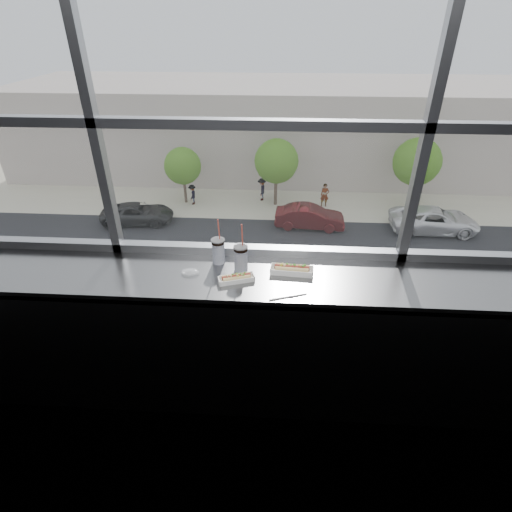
# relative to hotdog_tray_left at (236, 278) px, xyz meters

# --- Properties ---
(wall_back_lower) EXTENTS (6.00, 0.00, 6.00)m
(wall_back_lower) POSITION_rel_hotdog_tray_left_xyz_m (0.11, 0.34, -0.57)
(wall_back_lower) COLOR black
(wall_back_lower) RESTS_ON ground
(window_glass) EXTENTS (6.00, 0.00, 6.00)m
(window_glass) POSITION_rel_hotdog_tray_left_xyz_m (0.11, 0.36, 1.18)
(window_glass) COLOR silver
(window_glass) RESTS_ON ground
(window_mullions) EXTENTS (6.00, 0.08, 2.40)m
(window_mullions) POSITION_rel_hotdog_tray_left_xyz_m (0.11, 0.34, 1.18)
(window_mullions) COLOR gray
(window_mullions) RESTS_ON ground
(counter) EXTENTS (6.00, 0.55, 0.06)m
(counter) POSITION_rel_hotdog_tray_left_xyz_m (0.11, 0.07, -0.05)
(counter) COLOR gray
(counter) RESTS_ON ground
(counter_fascia) EXTENTS (6.00, 0.04, 1.04)m
(counter_fascia) POSITION_rel_hotdog_tray_left_xyz_m (0.11, -0.19, -0.57)
(counter_fascia) COLOR gray
(counter_fascia) RESTS_ON ground
(hotdog_tray_left) EXTENTS (0.24, 0.14, 0.06)m
(hotdog_tray_left) POSITION_rel_hotdog_tray_left_xyz_m (0.00, 0.00, 0.00)
(hotdog_tray_left) COLOR white
(hotdog_tray_left) RESTS_ON counter
(hotdog_tray_right) EXTENTS (0.29, 0.11, 0.07)m
(hotdog_tray_right) POSITION_rel_hotdog_tray_left_xyz_m (0.35, 0.12, 0.01)
(hotdog_tray_right) COLOR white
(hotdog_tray_right) RESTS_ON counter
(soda_cup_left) EXTENTS (0.09, 0.09, 0.34)m
(soda_cup_left) POSITION_rel_hotdog_tray_left_xyz_m (-0.14, 0.22, 0.08)
(soda_cup_left) COLOR white
(soda_cup_left) RESTS_ON counter
(soda_cup_right) EXTENTS (0.10, 0.10, 0.36)m
(soda_cup_right) POSITION_rel_hotdog_tray_left_xyz_m (0.02, 0.13, 0.08)
(soda_cup_right) COLOR white
(soda_cup_right) RESTS_ON counter
(loose_straw) EXTENTS (0.23, 0.08, 0.01)m
(loose_straw) POSITION_rel_hotdog_tray_left_xyz_m (0.33, -0.15, -0.02)
(loose_straw) COLOR white
(loose_straw) RESTS_ON counter
(wrapper) EXTENTS (0.11, 0.08, 0.03)m
(wrapper) POSITION_rel_hotdog_tray_left_xyz_m (-0.31, 0.07, -0.01)
(wrapper) COLOR silver
(wrapper) RESTS_ON counter
(plaza_ground) EXTENTS (120.00, 120.00, 0.00)m
(plaza_ground) POSITION_rel_hotdog_tray_left_xyz_m (0.11, 43.84, -12.12)
(plaza_ground) COLOR beige
(plaza_ground) RESTS_ON ground
(plaza_near) EXTENTS (50.00, 14.00, 0.04)m
(plaza_near) POSITION_rel_hotdog_tray_left_xyz_m (0.11, 7.34, -12.10)
(plaza_near) COLOR beige
(plaza_near) RESTS_ON plaza_ground
(street_asphalt) EXTENTS (80.00, 10.00, 0.06)m
(street_asphalt) POSITION_rel_hotdog_tray_left_xyz_m (0.11, 20.34, -12.09)
(street_asphalt) COLOR black
(street_asphalt) RESTS_ON plaza_ground
(far_sidewalk) EXTENTS (80.00, 6.00, 0.04)m
(far_sidewalk) POSITION_rel_hotdog_tray_left_xyz_m (0.11, 28.34, -12.10)
(far_sidewalk) COLOR beige
(far_sidewalk) RESTS_ON plaza_ground
(far_building) EXTENTS (50.00, 14.00, 8.00)m
(far_building) POSITION_rel_hotdog_tray_left_xyz_m (0.11, 38.34, -8.12)
(far_building) COLOR #B1A49B
(far_building) RESTS_ON plaza_ground
(car_near_e) EXTENTS (2.48, 5.90, 1.96)m
(car_near_e) POSITION_rel_hotdog_tray_left_xyz_m (12.40, 16.34, -11.08)
(car_near_e) COLOR #191059
(car_near_e) RESTS_ON street_asphalt
(car_far_b) EXTENTS (3.17, 6.76, 2.20)m
(car_far_b) POSITION_rel_hotdog_tray_left_xyz_m (2.52, 24.34, -10.96)
(car_far_b) COLOR #591315
(car_far_b) RESTS_ON street_asphalt
(car_near_b) EXTENTS (2.54, 5.85, 1.93)m
(car_near_b) POSITION_rel_hotdog_tray_left_xyz_m (-6.47, 16.34, -11.10)
(car_near_b) COLOR #242424
(car_near_b) RESTS_ON street_asphalt
(car_near_c) EXTENTS (2.79, 6.51, 2.16)m
(car_near_c) POSITION_rel_hotdog_tray_left_xyz_m (-1.63, 16.34, -10.98)
(car_near_c) COLOR maroon
(car_near_c) RESTS_ON street_asphalt
(car_far_c) EXTENTS (3.02, 6.93, 2.29)m
(car_far_c) POSITION_rel_hotdog_tray_left_xyz_m (11.38, 24.34, -10.92)
(car_far_c) COLOR white
(car_far_c) RESTS_ON street_asphalt
(car_near_d) EXTENTS (2.92, 6.18, 2.01)m
(car_near_d) POSITION_rel_hotdog_tray_left_xyz_m (8.40, 16.34, -11.06)
(car_near_d) COLOR #FFEAC6
(car_near_d) RESTS_ON street_asphalt
(car_far_a) EXTENTS (3.11, 6.08, 1.94)m
(car_far_a) POSITION_rel_hotdog_tray_left_xyz_m (-10.25, 24.34, -11.09)
(car_far_a) COLOR #252525
(car_far_a) RESTS_ON street_asphalt
(pedestrian_b) EXTENTS (0.76, 1.01, 2.27)m
(pedestrian_b) POSITION_rel_hotdog_tray_left_xyz_m (-1.22, 29.18, -10.95)
(pedestrian_b) COLOR #66605B
(pedestrian_b) RESTS_ON far_sidewalk
(pedestrian_a) EXTENTS (0.67, 0.89, 2.00)m
(pedestrian_a) POSITION_rel_hotdog_tray_left_xyz_m (-6.84, 27.98, -11.08)
(pedestrian_a) COLOR #66605B
(pedestrian_a) RESTS_ON far_sidewalk
(pedestrian_c) EXTENTS (1.01, 0.76, 2.27)m
(pedestrian_c) POSITION_rel_hotdog_tray_left_xyz_m (3.93, 28.28, -10.95)
(pedestrian_c) COLOR #66605B
(pedestrian_c) RESTS_ON far_sidewalk
(pedestrian_d) EXTENTS (0.61, 0.82, 1.84)m
(pedestrian_d) POSITION_rel_hotdog_tray_left_xyz_m (10.72, 27.56, -11.16)
(pedestrian_d) COLOR #66605B
(pedestrian_d) RESTS_ON far_sidewalk
(tree_left) EXTENTS (2.96, 2.96, 4.63)m
(tree_left) POSITION_rel_hotdog_tray_left_xyz_m (-7.51, 28.34, -8.99)
(tree_left) COLOR #47382B
(tree_left) RESTS_ON far_sidewalk
(tree_center) EXTENTS (3.47, 3.47, 5.42)m
(tree_center) POSITION_rel_hotdog_tray_left_xyz_m (-0.05, 28.34, -8.45)
(tree_center) COLOR #47382B
(tree_center) RESTS_ON far_sidewalk
(tree_right) EXTENTS (3.63, 3.63, 5.67)m
(tree_right) POSITION_rel_hotdog_tray_left_xyz_m (10.67, 28.34, -8.28)
(tree_right) COLOR #47382B
(tree_right) RESTS_ON far_sidewalk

